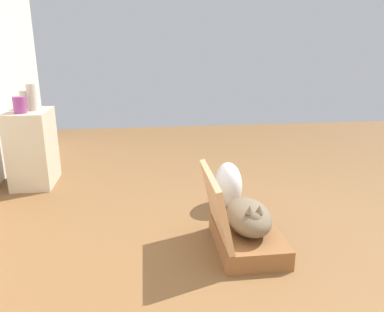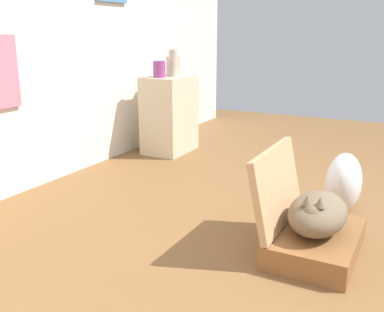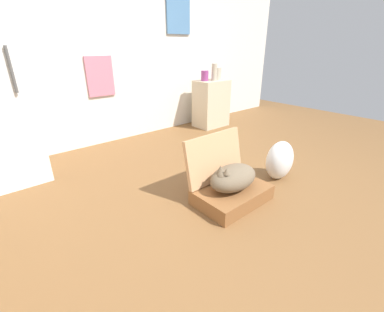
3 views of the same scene
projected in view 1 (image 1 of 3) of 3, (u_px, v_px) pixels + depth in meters
ground_plane at (271, 246)px, 2.46m from camera, size 7.68×7.68×0.00m
suitcase_base at (247, 239)px, 2.43m from camera, size 0.60×0.41×0.12m
suitcase_lid at (216, 203)px, 2.33m from camera, size 0.60×0.12×0.40m
cat at (249, 217)px, 2.38m from camera, size 0.52×0.28×0.23m
plastic_bag_white at (228, 185)px, 3.02m from camera, size 0.32×0.22×0.38m
side_table at (33, 148)px, 3.48m from camera, size 0.49×0.36×0.71m
vase_tall at (20, 105)px, 3.23m from camera, size 0.11×0.11×0.15m
vase_short at (28, 99)px, 3.46m from camera, size 0.14×0.14×0.17m
vase_round at (32, 97)px, 3.35m from camera, size 0.08×0.08×0.24m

